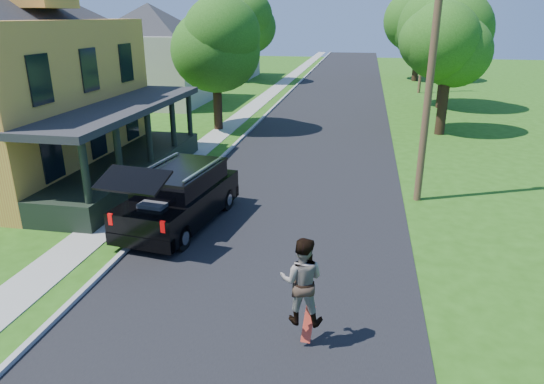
% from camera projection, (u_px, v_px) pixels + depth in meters
% --- Properties ---
extents(ground, '(140.00, 140.00, 0.00)m').
position_uv_depth(ground, '(264.00, 267.00, 13.00)').
color(ground, '#245110').
rests_on(ground, ground).
extents(street, '(8.00, 120.00, 0.02)m').
position_uv_depth(street, '(326.00, 119.00, 31.45)').
color(street, black).
rests_on(street, ground).
extents(curb, '(0.15, 120.00, 0.12)m').
position_uv_depth(curb, '(265.00, 117.00, 32.16)').
color(curb, '#989893').
rests_on(curb, ground).
extents(sidewalk, '(1.30, 120.00, 0.03)m').
position_uv_depth(sidewalk, '(242.00, 116.00, 32.43)').
color(sidewalk, '#9E9C95').
rests_on(sidewalk, ground).
extents(front_walk, '(6.50, 1.20, 0.03)m').
position_uv_depth(front_walk, '(70.00, 177.00, 20.19)').
color(front_walk, '#9E9C95').
rests_on(front_walk, ground).
extents(neighbor_house_mid, '(12.78, 12.78, 8.30)m').
position_uv_depth(neighbor_house_mid, '(151.00, 46.00, 36.05)').
color(neighbor_house_mid, '#BBB4A5').
rests_on(neighbor_house_mid, ground).
extents(neighbor_house_far, '(12.78, 12.78, 8.30)m').
position_uv_depth(neighbor_house_far, '(214.00, 37.00, 50.81)').
color(neighbor_house_far, '#BBB4A5').
rests_on(neighbor_house_far, ground).
extents(black_suv, '(2.67, 5.54, 2.48)m').
position_uv_depth(black_suv, '(179.00, 197.00, 15.35)').
color(black_suv, black).
rests_on(black_suv, ground).
extents(skateboarder, '(0.89, 0.69, 1.82)m').
position_uv_depth(skateboarder, '(302.00, 281.00, 9.48)').
color(skateboarder, black).
rests_on(skateboarder, ground).
extents(skateboard, '(0.26, 0.46, 0.68)m').
position_uv_depth(skateboard, '(308.00, 325.00, 9.90)').
color(skateboard, red).
rests_on(skateboard, ground).
extents(tree_left_mid, '(6.21, 5.95, 7.86)m').
position_uv_depth(tree_left_mid, '(214.00, 37.00, 26.94)').
color(tree_left_mid, black).
rests_on(tree_left_mid, ground).
extents(tree_left_far, '(6.80, 6.42, 9.04)m').
position_uv_depth(tree_left_far, '(241.00, 19.00, 47.21)').
color(tree_left_far, black).
rests_on(tree_left_far, ground).
extents(tree_right_near, '(5.87, 6.12, 7.67)m').
position_uv_depth(tree_right_near, '(450.00, 39.00, 25.80)').
color(tree_right_near, black).
rests_on(tree_right_near, ground).
extents(tree_right_mid, '(5.54, 5.37, 8.21)m').
position_uv_depth(tree_right_mid, '(448.00, 30.00, 33.61)').
color(tree_right_mid, black).
rests_on(tree_right_mid, ground).
extents(tree_right_far, '(7.10, 6.87, 9.48)m').
position_uv_depth(tree_right_far, '(420.00, 19.00, 47.69)').
color(tree_right_far, black).
rests_on(tree_right_far, ground).
extents(utility_pole_near, '(1.55, 0.45, 9.91)m').
position_uv_depth(utility_pole_near, '(433.00, 56.00, 16.00)').
color(utility_pole_near, '#503C25').
rests_on(utility_pole_near, ground).
extents(utility_pole_far, '(1.53, 0.30, 8.27)m').
position_uv_depth(utility_pole_far, '(424.00, 41.00, 40.61)').
color(utility_pole_far, '#503C25').
rests_on(utility_pole_far, ground).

